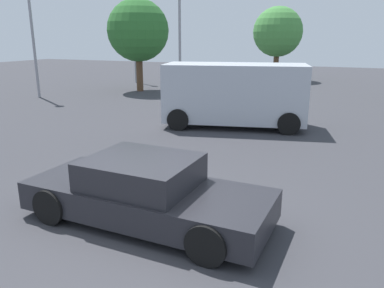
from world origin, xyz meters
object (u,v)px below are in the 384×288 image
Objects in this scene: van_white at (235,93)px; light_post_mid at (179,1)px; light_post_near at (134,28)px; sedan_foreground at (146,192)px; light_post_far at (29,4)px; dog at (53,175)px.

van_white is 8.87m from light_post_mid.
van_white is 15.12m from light_post_near.
sedan_foreground is at bearing -58.26° from light_post_near.
sedan_foreground is 0.61× the size of light_post_far.
sedan_foreground is at bearing -97.78° from van_white.
light_post_near is at bearing 121.75° from van_white.
light_post_near is at bearing 55.03° from dog.
light_post_far reaches higher than van_white.
dog is 14.50m from light_post_mid.
van_white reaches higher than sedan_foreground.
van_white reaches higher than dog.
dog is 19.94m from light_post_near.
light_post_mid reaches higher than sedan_foreground.
light_post_near is (-10.55, 10.52, 2.55)m from van_white.
light_post_far is (-12.57, 10.27, 4.27)m from sedan_foreground.
dog is 0.11× the size of light_post_near.
dog is (-2.69, 0.62, -0.29)m from sedan_foreground.
light_post_near is (-8.61, 17.64, 3.51)m from dog.
sedan_foreground is 0.83× the size of van_white.
light_post_mid is (-5.06, 6.22, 3.79)m from van_white.
sedan_foreground is at bearing -73.98° from dog.
light_post_mid reaches higher than light_post_far.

